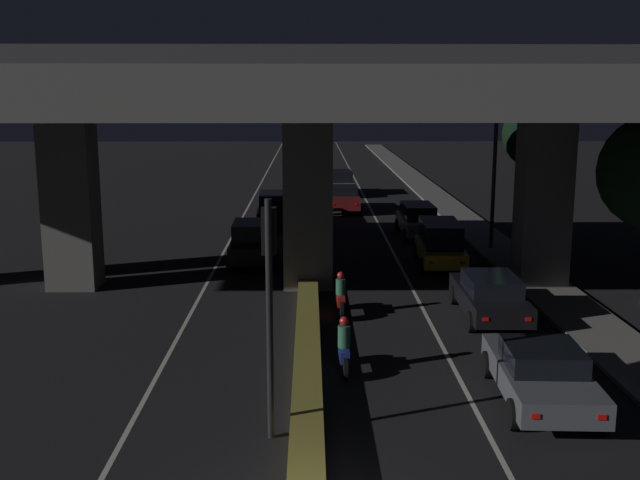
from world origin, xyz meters
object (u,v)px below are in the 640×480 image
Objects in this scene: car_black_second_oncoming at (274,209)px; motorcycle_blue_filtering_near at (344,349)px; car_dark_red_fifth at (343,198)px; car_grey_lead at (541,373)px; car_silver_fourth at (418,220)px; motorcycle_red_filtering_mid at (341,297)px; car_silver_sixth at (340,182)px; car_black_lead_oncoming at (253,242)px; traffic_light_left_of_median at (269,277)px; car_black_second at (490,295)px; street_lamp at (489,137)px; car_taxi_yellow_third at (440,243)px.

car_black_second_oncoming is 22.04m from motorcycle_blue_filtering_near.
car_black_second_oncoming is (-3.94, -4.85, 0.09)m from car_dark_red_fifth.
car_silver_fourth is (0.05, 20.41, 0.13)m from car_grey_lead.
car_grey_lead is 24.93m from car_black_second_oncoming.
car_black_second_oncoming is 2.47× the size of motorcycle_red_filtering_mid.
car_silver_sixth is 22.09m from car_black_lead_oncoming.
traffic_light_left_of_median is at bearing 4.44° from car_black_lead_oncoming.
car_black_second is at bearing 44.55° from car_black_lead_oncoming.
car_dark_red_fifth is (-5.96, 11.69, -4.32)m from street_lamp.
car_silver_fourth is 14.07m from motorcycle_red_filtering_mid.
car_dark_red_fifth is 6.25m from car_black_second_oncoming.
car_black_lead_oncoming is 2.03× the size of motorcycle_red_filtering_mid.
motorcycle_red_filtering_mid is (1.81, 8.67, -2.82)m from traffic_light_left_of_median.
car_silver_fourth is at bearing 2.24° from car_black_second.
traffic_light_left_of_median is at bearing 153.41° from motorcycle_blue_filtering_near.
car_black_second is 4.75m from motorcycle_red_filtering_mid.
motorcycle_blue_filtering_near is at bearing 177.91° from car_dark_red_fifth.
car_black_second_oncoming is 17.06m from motorcycle_red_filtering_mid.
car_grey_lead is 1.03× the size of car_silver_fourth.
car_taxi_yellow_third is 22.46m from car_silver_sixth.
car_black_lead_oncoming is (-7.79, 0.61, -0.09)m from car_taxi_yellow_third.
car_black_lead_oncoming reaches higher than car_dark_red_fifth.
car_black_second is 18.84m from car_black_second_oncoming.
street_lamp is at bearing -152.64° from car_dark_red_fifth.
car_grey_lead is at bearing 179.15° from car_silver_fourth.
car_black_second is at bearing -179.28° from car_silver_fourth.
motorcycle_blue_filtering_near is at bearing 175.62° from car_silver_sixth.
motorcycle_blue_filtering_near is at bearing 162.10° from car_taxi_yellow_third.
traffic_light_left_of_median reaches higher than motorcycle_blue_filtering_near.
car_taxi_yellow_third is 15.12m from car_dark_red_fifth.
street_lamp is 17.77m from car_grey_lead.
car_black_lead_oncoming reaches higher than car_black_second_oncoming.
car_black_lead_oncoming is at bearing 163.00° from car_dark_red_fifth.
car_silver_sixth is at bearing 11.09° from car_taxi_yellow_third.
motorcycle_blue_filtering_near is (-4.46, 1.99, -0.10)m from car_grey_lead.
car_black_lead_oncoming is at bearing 13.08° from motorcycle_blue_filtering_near.
car_taxi_yellow_third is at bearing 3.41° from car_black_second.
car_silver_fourth is (-0.01, 6.45, -0.12)m from car_taxi_yellow_third.
car_silver_fourth is at bearing -18.87° from motorcycle_red_filtering_mid.
motorcycle_blue_filtering_near is (-1.14, -26.71, -0.18)m from car_dark_red_fifth.
traffic_light_left_of_median reaches higher than car_silver_fourth.
car_dark_red_fifth is (-3.37, 8.28, -0.05)m from car_silver_fourth.
car_black_second is 13.78m from car_silver_fourth.
car_black_second_oncoming is at bearing 175.95° from car_black_lead_oncoming.
car_silver_sixth is 2.69× the size of motorcycle_blue_filtering_near.
traffic_light_left_of_median reaches higher than car_black_second_oncoming.
car_black_second_oncoming is (-1.11, 25.47, -2.53)m from traffic_light_left_of_median.
car_taxi_yellow_third reaches higher than car_dark_red_fifth.
street_lamp is 11.47m from car_black_lead_oncoming.
car_black_second is at bearing -175.35° from car_silver_sixth.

